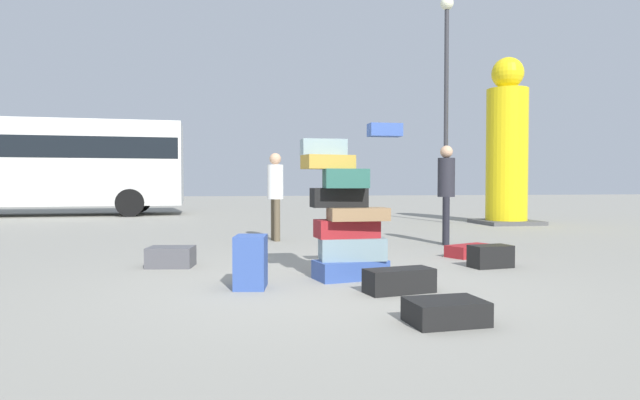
{
  "coord_description": "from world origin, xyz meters",
  "views": [
    {
      "loc": [
        -1.08,
        -5.65,
        1.09
      ],
      "look_at": [
        0.35,
        2.15,
        0.84
      ],
      "focal_mm": 30.04,
      "sensor_mm": 36.0,
      "label": 1
    }
  ],
  "objects_px": {
    "person_bearded_onlooker": "(275,189)",
    "person_tourist_with_camera": "(446,186)",
    "suitcase_navy_foreground_near": "(251,262)",
    "suitcase_black_right_side": "(491,256)",
    "lamp_post": "(446,76)",
    "yellow_dummy_statue": "(507,150)",
    "suitcase_maroon_upright_blue": "(470,251)",
    "parked_bus": "(40,161)",
    "suitcase_tower": "(346,218)",
    "suitcase_black_foreground_far": "(446,312)",
    "suitcase_black_white_trunk": "(399,281)",
    "suitcase_charcoal_behind_tower": "(171,257)"
  },
  "relations": [
    {
      "from": "person_bearded_onlooker",
      "to": "person_tourist_with_camera",
      "type": "distance_m",
      "value": 3.14
    },
    {
      "from": "suitcase_navy_foreground_near",
      "to": "suitcase_black_right_side",
      "type": "relative_size",
      "value": 1.04
    },
    {
      "from": "lamp_post",
      "to": "yellow_dummy_statue",
      "type": "bearing_deg",
      "value": -31.2
    },
    {
      "from": "suitcase_maroon_upright_blue",
      "to": "suitcase_navy_foreground_near",
      "type": "xyz_separation_m",
      "value": [
        -3.32,
        -1.79,
        0.19
      ]
    },
    {
      "from": "person_tourist_with_camera",
      "to": "parked_bus",
      "type": "xyz_separation_m",
      "value": [
        -9.9,
        10.4,
        0.79
      ]
    },
    {
      "from": "suitcase_tower",
      "to": "lamp_post",
      "type": "bearing_deg",
      "value": 59.63
    },
    {
      "from": "parked_bus",
      "to": "suitcase_maroon_upright_blue",
      "type": "bearing_deg",
      "value": -53.32
    },
    {
      "from": "suitcase_tower",
      "to": "person_tourist_with_camera",
      "type": "distance_m",
      "value": 3.91
    },
    {
      "from": "parked_bus",
      "to": "suitcase_black_foreground_far",
      "type": "bearing_deg",
      "value": -65.65
    },
    {
      "from": "suitcase_tower",
      "to": "suitcase_maroon_upright_blue",
      "type": "xyz_separation_m",
      "value": [
        2.22,
        1.44,
        -0.6
      ]
    },
    {
      "from": "yellow_dummy_statue",
      "to": "parked_bus",
      "type": "distance_m",
      "value": 14.8
    },
    {
      "from": "suitcase_black_foreground_far",
      "to": "suitcase_black_right_side",
      "type": "distance_m",
      "value": 3.02
    },
    {
      "from": "suitcase_black_white_trunk",
      "to": "lamp_post",
      "type": "xyz_separation_m",
      "value": [
        4.36,
        8.89,
        3.91
      ]
    },
    {
      "from": "suitcase_tower",
      "to": "suitcase_charcoal_behind_tower",
      "type": "distance_m",
      "value": 2.46
    },
    {
      "from": "suitcase_black_white_trunk",
      "to": "person_bearded_onlooker",
      "type": "distance_m",
      "value": 5.14
    },
    {
      "from": "suitcase_black_foreground_far",
      "to": "yellow_dummy_statue",
      "type": "xyz_separation_m",
      "value": [
        5.76,
        9.25,
        1.88
      ]
    },
    {
      "from": "suitcase_black_foreground_far",
      "to": "person_tourist_with_camera",
      "type": "distance_m",
      "value": 5.56
    },
    {
      "from": "suitcase_black_right_side",
      "to": "yellow_dummy_statue",
      "type": "relative_size",
      "value": 0.12
    },
    {
      "from": "person_tourist_with_camera",
      "to": "parked_bus",
      "type": "relative_size",
      "value": 0.19
    },
    {
      "from": "suitcase_tower",
      "to": "yellow_dummy_statue",
      "type": "bearing_deg",
      "value": 49.89
    },
    {
      "from": "suitcase_black_white_trunk",
      "to": "suitcase_maroon_upright_blue",
      "type": "bearing_deg",
      "value": 39.88
    },
    {
      "from": "suitcase_tower",
      "to": "suitcase_maroon_upright_blue",
      "type": "distance_m",
      "value": 2.72
    },
    {
      "from": "suitcase_black_foreground_far",
      "to": "suitcase_maroon_upright_blue",
      "type": "distance_m",
      "value": 3.98
    },
    {
      "from": "parked_bus",
      "to": "suitcase_navy_foreground_near",
      "type": "bearing_deg",
      "value": -67.56
    },
    {
      "from": "person_bearded_onlooker",
      "to": "parked_bus",
      "type": "distance_m",
      "value": 11.6
    },
    {
      "from": "suitcase_navy_foreground_near",
      "to": "parked_bus",
      "type": "bearing_deg",
      "value": 124.58
    },
    {
      "from": "suitcase_maroon_upright_blue",
      "to": "lamp_post",
      "type": "xyz_separation_m",
      "value": [
        2.48,
        6.58,
        3.95
      ]
    },
    {
      "from": "suitcase_charcoal_behind_tower",
      "to": "suitcase_tower",
      "type": "bearing_deg",
      "value": -22.23
    },
    {
      "from": "suitcase_black_white_trunk",
      "to": "yellow_dummy_statue",
      "type": "bearing_deg",
      "value": 43.8
    },
    {
      "from": "suitcase_navy_foreground_near",
      "to": "suitcase_charcoal_behind_tower",
      "type": "bearing_deg",
      "value": 130.74
    },
    {
      "from": "suitcase_tower",
      "to": "person_bearded_onlooker",
      "type": "xyz_separation_m",
      "value": [
        -0.4,
        4.15,
        0.3
      ]
    },
    {
      "from": "suitcase_navy_foreground_near",
      "to": "lamp_post",
      "type": "relative_size",
      "value": 0.09
    },
    {
      "from": "suitcase_black_right_side",
      "to": "parked_bus",
      "type": "bearing_deg",
      "value": 118.05
    },
    {
      "from": "suitcase_black_right_side",
      "to": "suitcase_black_white_trunk",
      "type": "bearing_deg",
      "value": -150.03
    },
    {
      "from": "suitcase_black_white_trunk",
      "to": "person_bearded_onlooker",
      "type": "xyz_separation_m",
      "value": [
        -0.74,
        5.01,
        0.86
      ]
    },
    {
      "from": "suitcase_tower",
      "to": "suitcase_charcoal_behind_tower",
      "type": "bearing_deg",
      "value": 148.79
    },
    {
      "from": "suitcase_maroon_upright_blue",
      "to": "parked_bus",
      "type": "xyz_separation_m",
      "value": [
        -9.61,
        11.93,
        1.75
      ]
    },
    {
      "from": "person_tourist_with_camera",
      "to": "yellow_dummy_statue",
      "type": "xyz_separation_m",
      "value": [
        3.56,
        4.23,
        0.92
      ]
    },
    {
      "from": "yellow_dummy_statue",
      "to": "person_bearded_onlooker",
      "type": "bearing_deg",
      "value": -154.74
    },
    {
      "from": "suitcase_black_right_side",
      "to": "person_tourist_with_camera",
      "type": "relative_size",
      "value": 0.3
    },
    {
      "from": "person_tourist_with_camera",
      "to": "yellow_dummy_statue",
      "type": "height_order",
      "value": "yellow_dummy_statue"
    },
    {
      "from": "lamp_post",
      "to": "suitcase_black_foreground_far",
      "type": "bearing_deg",
      "value": -113.56
    },
    {
      "from": "suitcase_charcoal_behind_tower",
      "to": "person_tourist_with_camera",
      "type": "bearing_deg",
      "value": 29.83
    },
    {
      "from": "suitcase_black_foreground_far",
      "to": "yellow_dummy_statue",
      "type": "height_order",
      "value": "yellow_dummy_statue"
    },
    {
      "from": "suitcase_black_white_trunk",
      "to": "suitcase_maroon_upright_blue",
      "type": "xyz_separation_m",
      "value": [
        1.89,
        2.3,
        -0.03
      ]
    },
    {
      "from": "suitcase_tower",
      "to": "lamp_post",
      "type": "xyz_separation_m",
      "value": [
        4.7,
        8.03,
        3.35
      ]
    },
    {
      "from": "suitcase_black_white_trunk",
      "to": "lamp_post",
      "type": "height_order",
      "value": "lamp_post"
    },
    {
      "from": "parked_bus",
      "to": "lamp_post",
      "type": "height_order",
      "value": "lamp_post"
    },
    {
      "from": "yellow_dummy_statue",
      "to": "parked_bus",
      "type": "relative_size",
      "value": 0.47
    },
    {
      "from": "suitcase_navy_foreground_near",
      "to": "suitcase_charcoal_behind_tower",
      "type": "distance_m",
      "value": 1.86
    }
  ]
}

